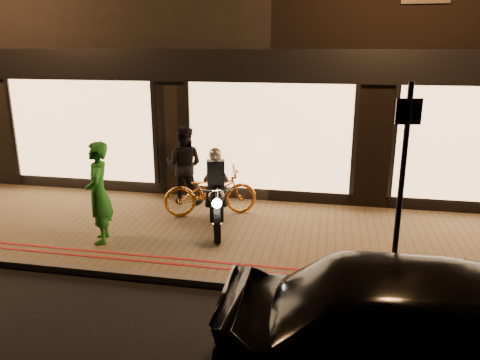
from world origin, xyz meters
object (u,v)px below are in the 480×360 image
Objects in this scene: person_green at (99,193)px; bicycle_gold at (211,191)px; motorcycle at (216,198)px; parked_car at (455,341)px; sign_post at (402,178)px.

bicycle_gold is at bearing 116.01° from person_green.
bicycle_gold is at bearing 97.80° from motorcycle.
parked_car is (5.32, -3.02, -0.24)m from person_green.
motorcycle is 0.63× the size of sign_post.
sign_post is at bearing -44.18° from motorcycle.
motorcycle is at bearing 38.67° from parked_car.
parked_car is at bearing -164.01° from bicycle_gold.
sign_post is 5.12m from person_green.
person_green is at bearing 115.60° from bicycle_gold.
motorcycle is at bearing 96.64° from person_green.
bicycle_gold is (-3.43, 2.45, -1.17)m from sign_post.
parked_car is at bearing -82.66° from sign_post.
person_green reaches higher than motorcycle.
parked_car is (3.72, -4.76, 0.17)m from bicycle_gold.
motorcycle is 2.18m from person_green.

